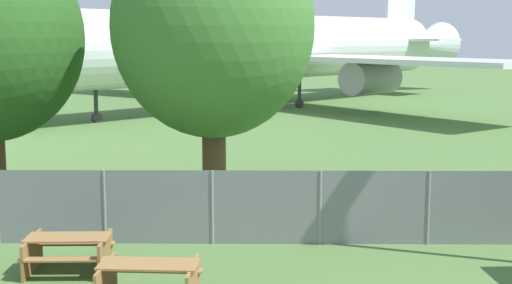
{
  "coord_description": "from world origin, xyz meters",
  "views": [
    {
      "loc": [
        -1.36,
        -5.38,
        4.89
      ],
      "look_at": [
        -1.54,
        13.99,
        2.0
      ],
      "focal_mm": 50.0,
      "sensor_mm": 36.0,
      "label": 1
    }
  ],
  "objects_px": {
    "picnic_bench_near_cabin": "(149,278)",
    "tree_near_hangar": "(213,27)",
    "picnic_bench_open_grass": "(68,250)",
    "airplane": "(256,48)"
  },
  "relations": [
    {
      "from": "airplane",
      "to": "picnic_bench_near_cabin",
      "type": "distance_m",
      "value": 37.24
    },
    {
      "from": "picnic_bench_open_grass",
      "to": "tree_near_hangar",
      "type": "height_order",
      "value": "tree_near_hangar"
    },
    {
      "from": "picnic_bench_open_grass",
      "to": "tree_near_hangar",
      "type": "distance_m",
      "value": 7.27
    },
    {
      "from": "picnic_bench_near_cabin",
      "to": "airplane",
      "type": "bearing_deg",
      "value": 87.44
    },
    {
      "from": "airplane",
      "to": "tree_near_hangar",
      "type": "height_order",
      "value": "airplane"
    },
    {
      "from": "airplane",
      "to": "picnic_bench_open_grass",
      "type": "xyz_separation_m",
      "value": [
        -3.62,
        -35.28,
        -3.59
      ]
    },
    {
      "from": "picnic_bench_near_cabin",
      "to": "tree_near_hangar",
      "type": "relative_size",
      "value": 0.23
    },
    {
      "from": "airplane",
      "to": "picnic_bench_open_grass",
      "type": "bearing_deg",
      "value": 38.34
    },
    {
      "from": "airplane",
      "to": "picnic_bench_near_cabin",
      "type": "relative_size",
      "value": 20.01
    },
    {
      "from": "picnic_bench_near_cabin",
      "to": "picnic_bench_open_grass",
      "type": "distance_m",
      "value": 2.63
    }
  ]
}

